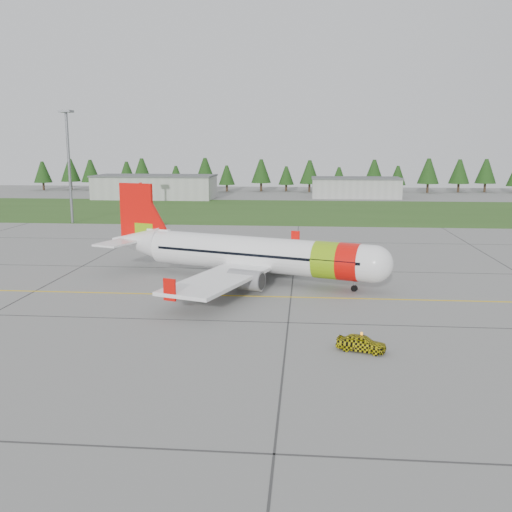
# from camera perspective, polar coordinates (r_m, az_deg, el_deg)

# --- Properties ---
(ground) EXTENTS (320.00, 320.00, 0.00)m
(ground) POSITION_cam_1_polar(r_m,az_deg,el_deg) (47.39, -9.02, -6.29)
(ground) COLOR gray
(ground) RESTS_ON ground
(aircraft) EXTENTS (31.41, 29.81, 9.86)m
(aircraft) POSITION_cam_1_polar(r_m,az_deg,el_deg) (59.54, -0.44, 0.18)
(aircraft) COLOR white
(aircraft) RESTS_ON ground
(follow_me_car) EXTENTS (1.53, 1.67, 3.42)m
(follow_me_car) POSITION_cam_1_polar(r_m,az_deg,el_deg) (39.99, 10.54, -7.02)
(follow_me_car) COLOR yellow
(follow_me_car) RESTS_ON ground
(service_van) EXTENTS (1.56, 1.50, 3.93)m
(service_van) POSITION_cam_1_polar(r_m,az_deg,el_deg) (102.56, -9.86, 4.02)
(service_van) COLOR silver
(service_van) RESTS_ON ground
(grass_strip) EXTENTS (320.00, 50.00, 0.03)m
(grass_strip) POSITION_cam_1_polar(r_m,az_deg,el_deg) (127.16, -0.09, 4.58)
(grass_strip) COLOR #30561E
(grass_strip) RESTS_ON ground
(taxi_guideline) EXTENTS (120.00, 0.25, 0.02)m
(taxi_guideline) POSITION_cam_1_polar(r_m,az_deg,el_deg) (54.88, -7.01, -3.85)
(taxi_guideline) COLOR gold
(taxi_guideline) RESTS_ON ground
(hangar_west) EXTENTS (32.00, 14.00, 6.00)m
(hangar_west) POSITION_cam_1_polar(r_m,az_deg,el_deg) (159.71, -10.03, 6.77)
(hangar_west) COLOR #A8A8A3
(hangar_west) RESTS_ON ground
(hangar_east) EXTENTS (24.00, 12.00, 5.20)m
(hangar_east) POSITION_cam_1_polar(r_m,az_deg,el_deg) (162.87, 9.92, 6.70)
(hangar_east) COLOR #A8A8A3
(hangar_east) RESTS_ON ground
(floodlight_mast) EXTENTS (0.50, 0.50, 20.00)m
(floodlight_mast) POSITION_cam_1_polar(r_m,az_deg,el_deg) (110.77, -18.17, 8.31)
(floodlight_mast) COLOR slate
(floodlight_mast) RESTS_ON ground
(treeline) EXTENTS (160.00, 8.00, 10.00)m
(treeline) POSITION_cam_1_polar(r_m,az_deg,el_deg) (182.46, 1.50, 8.04)
(treeline) COLOR #1C3F14
(treeline) RESTS_ON ground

